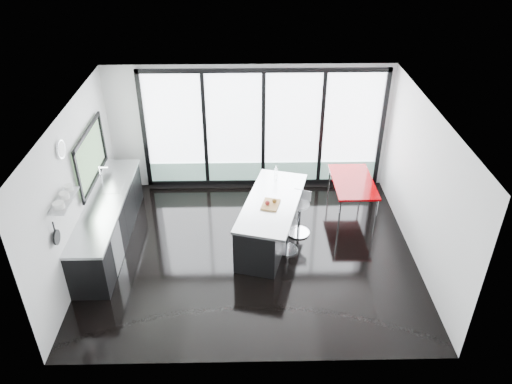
{
  "coord_description": "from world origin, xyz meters",
  "views": [
    {
      "loc": [
        -0.05,
        -7.32,
        5.9
      ],
      "look_at": [
        0.1,
        0.3,
        1.15
      ],
      "focal_mm": 35.0,
      "sensor_mm": 36.0,
      "label": 1
    }
  ],
  "objects_px": {
    "bar_stool_near": "(288,237)",
    "red_table": "(351,197)",
    "island": "(268,220)",
    "bar_stool_far": "(299,218)"
  },
  "relations": [
    {
      "from": "island",
      "to": "bar_stool_far",
      "type": "distance_m",
      "value": 0.65
    },
    {
      "from": "bar_stool_near",
      "to": "red_table",
      "type": "relative_size",
      "value": 0.45
    },
    {
      "from": "island",
      "to": "red_table",
      "type": "xyz_separation_m",
      "value": [
        1.76,
        0.92,
        -0.08
      ]
    },
    {
      "from": "bar_stool_near",
      "to": "bar_stool_far",
      "type": "relative_size",
      "value": 0.91
    },
    {
      "from": "bar_stool_near",
      "to": "bar_stool_far",
      "type": "height_order",
      "value": "bar_stool_far"
    },
    {
      "from": "bar_stool_near",
      "to": "red_table",
      "type": "bearing_deg",
      "value": 52.54
    },
    {
      "from": "bar_stool_far",
      "to": "red_table",
      "type": "bearing_deg",
      "value": 54.6
    },
    {
      "from": "red_table",
      "to": "island",
      "type": "bearing_deg",
      "value": -152.36
    },
    {
      "from": "island",
      "to": "bar_stool_near",
      "type": "relative_size",
      "value": 3.74
    },
    {
      "from": "bar_stool_far",
      "to": "bar_stool_near",
      "type": "bearing_deg",
      "value": -93.08
    }
  ]
}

